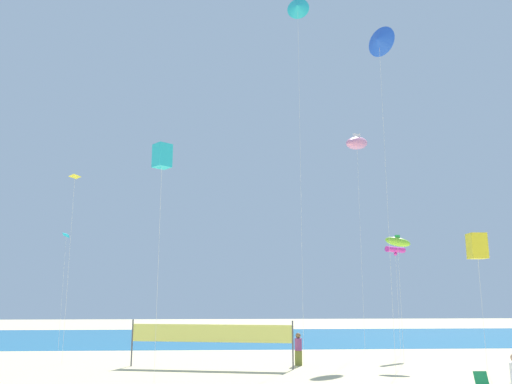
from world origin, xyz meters
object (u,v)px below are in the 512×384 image
Objects in this scene: kite_yellow_box at (477,246)px; kite_cyan_diamond at (67,237)px; kite_cyan_delta at (298,7)px; folding_beach_chair at (483,384)px; kite_pink_inflatable at (357,143)px; beachgoer_plum_shirt at (298,348)px; kite_blue_delta at (379,41)px; kite_magenta_tube at (395,250)px; volleyball_net at (211,335)px; kite_yellow_diamond at (75,179)px; kite_cyan_box at (162,156)px; kite_lime_inflatable at (398,242)px.

kite_cyan_diamond is at bearing 155.96° from kite_yellow_box.
kite_yellow_box is 0.30× the size of kite_cyan_delta.
folding_beach_chair is at bearing -117.92° from kite_yellow_box.
folding_beach_chair is 20.21m from kite_pink_inflatable.
kite_blue_delta is at bearing 50.43° from beachgoer_plum_shirt.
kite_blue_delta is 13.71m from kite_magenta_tube.
kite_cyan_delta reaches higher than volleyball_net.
folding_beach_chair is 23.25m from kite_yellow_diamond.
kite_cyan_box is (8.24, -13.67, 2.19)m from kite_cyan_diamond.
kite_magenta_tube reaches higher than folding_beach_chair.
kite_cyan_box is (-6.79, -6.08, 8.90)m from beachgoer_plum_shirt.
kite_yellow_diamond is (-18.90, 0.07, 3.58)m from kite_lime_inflatable.
kite_yellow_box reaches higher than kite_magenta_tube.
kite_yellow_diamond is at bearing 179.78° from kite_lime_inflatable.
beachgoer_plum_shirt is at bearing 118.03° from folding_beach_chair.
volleyball_net is 1.26× the size of kite_magenta_tube.
kite_cyan_diamond is at bearing 175.82° from kite_pink_inflatable.
folding_beach_chair is 17.09m from kite_blue_delta.
kite_magenta_tube is 20.53m from kite_yellow_diamond.
volleyball_net is 13.79m from kite_magenta_tube.
kite_blue_delta is at bearing -31.26° from kite_cyan_diamond.
volleyball_net is at bearing -77.14° from beachgoer_plum_shirt.
kite_blue_delta reaches higher than folding_beach_chair.
kite_yellow_box is 4.99m from kite_lime_inflatable.
folding_beach_chair is 23.87m from kite_cyan_delta.
kite_cyan_diamond is 0.75× the size of kite_yellow_diamond.
kite_lime_inflatable is (6.10, 1.12, 5.83)m from beachgoer_plum_shirt.
kite_cyan_delta reaches higher than kite_cyan_box.
kite_yellow_box is (8.79, -3.03, 5.23)m from beachgoer_plum_shirt.
kite_magenta_tube is at bearing 28.40° from kite_cyan_delta.
kite_cyan_box is at bearing -111.26° from volleyball_net.
kite_lime_inflatable is at bearing -79.87° from kite_pink_inflatable.
kite_yellow_box is at bearing -68.62° from kite_pink_inflatable.
kite_blue_delta is (10.79, 2.12, 6.99)m from kite_cyan_box.
kite_cyan_diamond is at bearing 162.98° from kite_lime_inflatable.
kite_pink_inflatable is at bearing 144.68° from beachgoer_plum_shirt.
kite_yellow_box is at bearing 10.90° from kite_blue_delta.
folding_beach_chair is 0.08× the size of kite_yellow_diamond.
beachgoer_plum_shirt is 0.16× the size of kite_cyan_box.
kite_cyan_delta reaches higher than kite_yellow_box.
kite_magenta_tube is 3.64m from kite_lime_inflatable.
kite_lime_inflatable is (10.78, 1.75, 5.10)m from volleyball_net.
kite_cyan_diamond is (-10.35, 8.23, 5.98)m from volleyball_net.
kite_blue_delta is at bearing 105.19° from folding_beach_chair.
volleyball_net is at bearing -155.93° from kite_magenta_tube.
kite_cyan_delta reaches higher than kite_blue_delta.
kite_blue_delta is (-1.21, -10.07, 2.57)m from kite_pink_inflatable.
folding_beach_chair is at bearing -27.96° from kite_yellow_diamond.
kite_yellow_diamond reaches higher than kite_cyan_diamond.
kite_blue_delta is 18.72m from kite_yellow_diamond.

